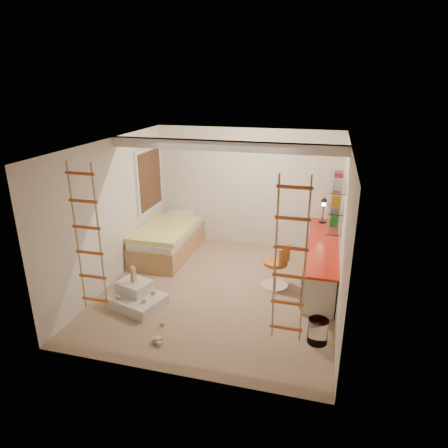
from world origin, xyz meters
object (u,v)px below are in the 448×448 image
(bed, at_px, (168,240))
(play_platform, at_px, (137,297))
(swivel_chair, at_px, (276,272))
(desk, at_px, (321,260))

(bed, bearing_deg, play_platform, -82.48)
(swivel_chair, bearing_deg, play_platform, -151.37)
(desk, relative_size, bed, 1.40)
(swivel_chair, bearing_deg, bed, 160.25)
(desk, distance_m, bed, 3.22)
(desk, xyz_separation_m, play_platform, (-2.93, -1.69, -0.26))
(desk, height_order, play_platform, desk)
(bed, bearing_deg, desk, -6.49)
(bed, xyz_separation_m, swivel_chair, (2.43, -0.87, -0.02))
(bed, distance_m, swivel_chair, 2.58)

